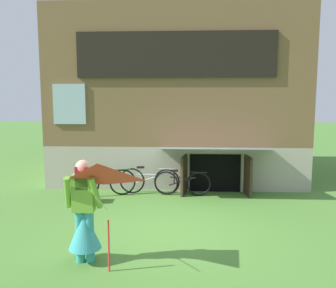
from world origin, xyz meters
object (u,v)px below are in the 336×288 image
bicycle_silver (149,181)px  bicycle_green (104,182)px  kite (98,194)px  bicycle_black (182,183)px  wooden_crate (84,194)px  person (84,220)px

bicycle_silver → bicycle_green: size_ratio=1.03×
bicycle_silver → bicycle_green: bearing=-162.9°
kite → bicycle_green: size_ratio=0.96×
bicycle_black → bicycle_silver: size_ratio=0.91×
kite → bicycle_green: kite is taller
bicycle_black → wooden_crate: bicycle_black is taller
bicycle_green → wooden_crate: size_ratio=3.59×
kite → wooden_crate: kite is taller
bicycle_black → wooden_crate: bearing=-158.3°
bicycle_black → bicycle_green: bearing=-170.8°
bicycle_silver → bicycle_black: bearing=-2.7°
person → kite: bearing=-67.7°
wooden_crate → bicycle_green: bearing=57.0°
kite → wooden_crate: 4.22m
person → kite: 0.93m
kite → wooden_crate: bearing=109.2°
bicycle_green → wooden_crate: bearing=-139.4°
person → bicycle_black: size_ratio=1.10×
kite → bicycle_black: bearing=76.6°
person → bicycle_black: bearing=59.4°
person → wooden_crate: bearing=96.2°
kite → bicycle_green: bearing=102.2°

